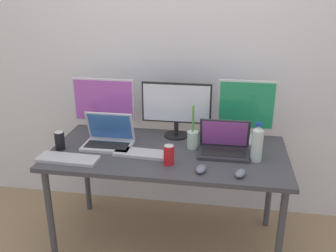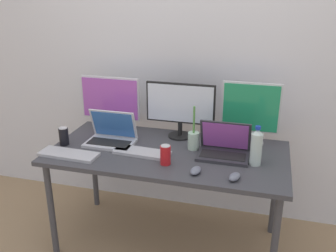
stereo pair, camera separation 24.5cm
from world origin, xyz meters
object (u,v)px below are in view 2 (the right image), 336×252
(laptop_secondary, at_px, (224,148))
(water_bottle, at_px, (256,147))
(laptop_silver, at_px, (111,136))
(mouse_by_laptop, at_px, (235,177))
(soda_can_near_keyboard, at_px, (64,136))
(monitor_left, at_px, (111,102))
(keyboard_main, at_px, (142,152))
(mouse_by_keyboard, at_px, (196,171))
(bamboo_vase, at_px, (193,140))
(work_desk, at_px, (168,159))
(monitor_center, at_px, (180,107))
(keyboard_aux, at_px, (69,154))
(monitor_right, at_px, (250,113))
(soda_can_by_laptop, at_px, (165,155))

(laptop_secondary, height_order, water_bottle, water_bottle)
(laptop_silver, height_order, mouse_by_laptop, laptop_silver)
(laptop_silver, xyz_separation_m, laptop_secondary, (0.79, 0.00, -0.00))
(water_bottle, bearing_deg, soda_can_near_keyboard, -178.33)
(monitor_left, height_order, laptop_secondary, monitor_left)
(keyboard_main, height_order, water_bottle, water_bottle)
(laptop_secondary, height_order, soda_can_near_keyboard, laptop_secondary)
(mouse_by_keyboard, relative_size, bamboo_vase, 0.33)
(work_desk, height_order, bamboo_vase, bamboo_vase)
(monitor_left, bearing_deg, monitor_center, -2.08)
(monitor_left, height_order, keyboard_main, monitor_left)
(water_bottle, bearing_deg, keyboard_main, -176.92)
(keyboard_aux, distance_m, bamboo_vase, 0.83)
(water_bottle, distance_m, bamboo_vase, 0.44)
(monitor_center, height_order, keyboard_aux, monitor_center)
(keyboard_aux, bearing_deg, monitor_right, 27.38)
(soda_can_by_laptop, distance_m, bamboo_vase, 0.30)
(laptop_secondary, relative_size, keyboard_main, 0.87)
(laptop_silver, bearing_deg, bamboo_vase, 5.21)
(work_desk, distance_m, soda_can_near_keyboard, 0.74)
(monitor_left, height_order, laptop_silver, monitor_left)
(laptop_silver, xyz_separation_m, keyboard_main, (0.27, -0.12, -0.04))
(soda_can_near_keyboard, relative_size, bamboo_vase, 0.41)
(work_desk, distance_m, mouse_by_keyboard, 0.37)
(keyboard_main, xyz_separation_m, soda_can_near_keyboard, (-0.57, 0.00, 0.05))
(keyboard_main, height_order, keyboard_aux, same)
(soda_can_near_keyboard, bearing_deg, work_desk, 6.88)
(monitor_left, relative_size, laptop_secondary, 1.41)
(mouse_by_keyboard, bearing_deg, bamboo_vase, 112.54)
(keyboard_main, height_order, mouse_by_keyboard, mouse_by_keyboard)
(mouse_by_keyboard, distance_m, mouse_by_laptop, 0.23)
(bamboo_vase, bearing_deg, soda_can_by_laptop, -113.86)
(work_desk, height_order, mouse_by_laptop, mouse_by_laptop)
(mouse_by_laptop, xyz_separation_m, bamboo_vase, (-0.32, 0.36, 0.05))
(monitor_left, xyz_separation_m, laptop_silver, (0.11, -0.26, -0.16))
(bamboo_vase, bearing_deg, monitor_center, 126.56)
(water_bottle, height_order, bamboo_vase, bamboo_vase)
(keyboard_aux, relative_size, bamboo_vase, 1.29)
(monitor_center, xyz_separation_m, laptop_silver, (-0.44, -0.24, -0.18))
(monitor_right, distance_m, mouse_by_keyboard, 0.64)
(work_desk, bearing_deg, laptop_silver, 176.34)
(work_desk, relative_size, mouse_by_keyboard, 15.68)
(work_desk, xyz_separation_m, keyboard_main, (-0.15, -0.09, 0.07))
(monitor_center, height_order, laptop_secondary, monitor_center)
(laptop_secondary, height_order, keyboard_aux, laptop_secondary)
(monitor_left, relative_size, mouse_by_laptop, 4.75)
(monitor_left, relative_size, keyboard_aux, 1.18)
(laptop_silver, height_order, bamboo_vase, bamboo_vase)
(monitor_center, distance_m, keyboard_aux, 0.84)
(keyboard_main, xyz_separation_m, soda_can_by_laptop, (0.19, -0.10, 0.05))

